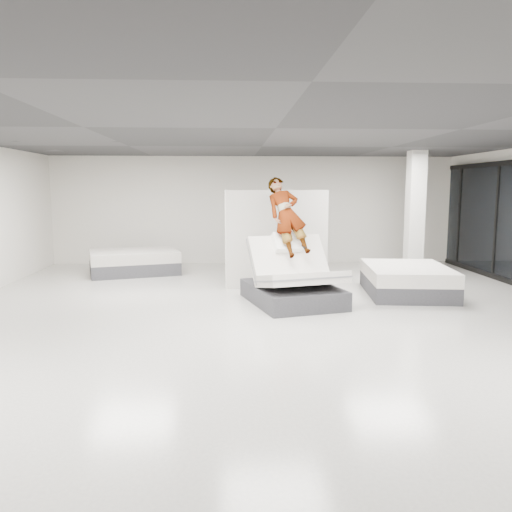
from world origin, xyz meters
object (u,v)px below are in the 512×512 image
hero_bed (293,283)px  person (287,234)px  divider_panel (278,239)px  column (415,214)px  remote (304,247)px  flat_bed_right_far (407,280)px  flat_bed_left_far (134,262)px

hero_bed → person: person is taller
divider_panel → column: column is taller
remote → column: column is taller
person → column: 4.47m
flat_bed_right_far → flat_bed_left_far: bearing=154.8°
hero_bed → person: (-0.09, 0.34, 0.93)m
person → flat_bed_right_far: size_ratio=0.73×
column → person: bearing=-143.7°
remote → flat_bed_left_far: (-4.01, 3.69, -0.82)m
hero_bed → flat_bed_left_far: bearing=135.4°
hero_bed → flat_bed_left_far: (-3.80, 3.75, -0.10)m
flat_bed_left_far → hero_bed: bearing=-44.6°
flat_bed_left_far → column: size_ratio=0.82×
person → divider_panel: divider_panel is taller
flat_bed_right_far → column: bearing=66.7°
flat_bed_right_far → flat_bed_left_far: (-6.35, 2.98, 0.00)m
person → hero_bed: bearing=-90.0°
flat_bed_right_far → column: (0.95, 2.22, 1.30)m
person → flat_bed_left_far: size_ratio=0.67×
remote → column: 4.43m
hero_bed → divider_panel: bearing=94.5°
remote → divider_panel: divider_panel is taller
hero_bed → flat_bed_right_far: hero_bed is taller
divider_panel → flat_bed_left_far: bearing=140.0°
divider_panel → column: (3.64, 1.20, 0.49)m
divider_panel → person: bearing=-99.8°
person → flat_bed_left_far: person is taller
person → flat_bed_left_far: bearing=122.3°
person → flat_bed_left_far: (-3.71, 3.41, -1.03)m
divider_panel → column: bearing=6.5°
person → flat_bed_right_far: person is taller
remote → column: size_ratio=0.04×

